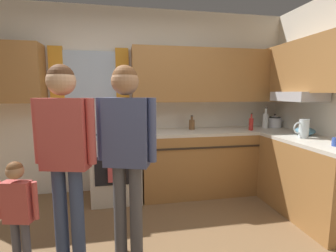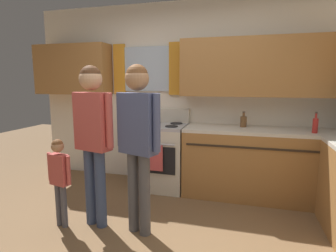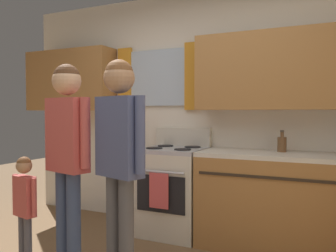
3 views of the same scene
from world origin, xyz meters
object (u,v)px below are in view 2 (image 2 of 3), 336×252
at_px(adult_holding_child, 93,128).
at_px(adult_in_plaid, 138,130).
at_px(stove_oven, 163,155).
at_px(bottle_squat_brown, 243,121).
at_px(small_child, 59,173).
at_px(bottle_sauce_red, 315,125).

xyz_separation_m(adult_holding_child, adult_in_plaid, (0.49, -0.02, 0.00)).
height_order(stove_oven, bottle_squat_brown, bottle_squat_brown).
bearing_deg(adult_holding_child, stove_oven, 72.92).
relative_size(adult_holding_child, small_child, 1.78).
relative_size(stove_oven, small_child, 1.19).
distance_m(stove_oven, bottle_squat_brown, 1.19).
bearing_deg(bottle_sauce_red, adult_in_plaid, -148.05).
bearing_deg(adult_holding_child, adult_in_plaid, -1.93).
height_order(bottle_sauce_red, small_child, bottle_sauce_red).
relative_size(bottle_sauce_red, adult_holding_child, 0.15).
distance_m(bottle_sauce_red, adult_holding_child, 2.50).
xyz_separation_m(stove_oven, adult_in_plaid, (0.12, -1.22, 0.57)).
height_order(adult_holding_child, adult_in_plaid, adult_in_plaid).
height_order(stove_oven, adult_holding_child, adult_holding_child).
height_order(adult_in_plaid, small_child, adult_in_plaid).
xyz_separation_m(bottle_squat_brown, small_child, (-1.78, -1.43, -0.40)).
bearing_deg(small_child, adult_holding_child, 20.43).
bearing_deg(small_child, bottle_squat_brown, 38.90).
relative_size(adult_holding_child, adult_in_plaid, 1.00).
distance_m(adult_holding_child, small_child, 0.58).
xyz_separation_m(adult_in_plaid, small_child, (-0.82, -0.11, -0.46)).
relative_size(bottle_squat_brown, small_child, 0.22).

